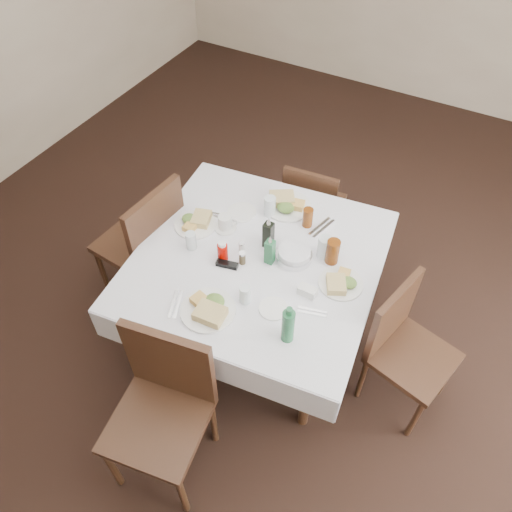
# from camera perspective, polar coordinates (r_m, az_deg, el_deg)

# --- Properties ---
(ground_plane) EXTENTS (7.00, 7.00, 0.00)m
(ground_plane) POSITION_cam_1_polar(r_m,az_deg,el_deg) (3.49, 3.21, -9.04)
(ground_plane) COLOR black
(room_shell) EXTENTS (6.04, 7.04, 2.80)m
(room_shell) POSITION_cam_1_polar(r_m,az_deg,el_deg) (2.26, 5.08, 15.32)
(room_shell) COLOR tan
(room_shell) RESTS_ON ground
(dining_table) EXTENTS (1.54, 1.54, 0.76)m
(dining_table) POSITION_cam_1_polar(r_m,az_deg,el_deg) (2.96, 0.13, -1.13)
(dining_table) COLOR #311E0F
(dining_table) RESTS_ON ground
(chair_north) EXTENTS (0.42, 0.42, 0.82)m
(chair_north) POSITION_cam_1_polar(r_m,az_deg,el_deg) (3.68, 6.39, 5.89)
(chair_north) COLOR #311E0F
(chair_north) RESTS_ON ground
(chair_south) EXTENTS (0.54, 0.54, 0.99)m
(chair_south) POSITION_cam_1_polar(r_m,az_deg,el_deg) (2.66, -10.47, -15.87)
(chair_south) COLOR #311E0F
(chair_south) RESTS_ON ground
(chair_east) EXTENTS (0.51, 0.51, 0.89)m
(chair_east) POSITION_cam_1_polar(r_m,az_deg,el_deg) (2.97, 16.45, -9.37)
(chair_east) COLOR #311E0F
(chair_east) RESTS_ON ground
(chair_west) EXTENTS (0.52, 0.52, 1.01)m
(chair_west) POSITION_cam_1_polar(r_m,az_deg,el_deg) (3.34, -12.31, 1.88)
(chair_west) COLOR #311E0F
(chair_west) RESTS_ON ground
(meal_north) EXTENTS (0.30, 0.30, 0.07)m
(meal_north) POSITION_cam_1_polar(r_m,az_deg,el_deg) (3.20, 3.48, 5.96)
(meal_north) COLOR white
(meal_north) RESTS_ON dining_table
(meal_south) EXTENTS (0.30, 0.30, 0.07)m
(meal_south) POSITION_cam_1_polar(r_m,az_deg,el_deg) (2.65, -5.39, -6.01)
(meal_south) COLOR white
(meal_south) RESTS_ON dining_table
(meal_east) EXTENTS (0.25, 0.25, 0.05)m
(meal_east) POSITION_cam_1_polar(r_m,az_deg,el_deg) (2.79, 9.69, -3.02)
(meal_east) COLOR white
(meal_east) RESTS_ON dining_table
(meal_west) EXTENTS (0.26, 0.26, 0.06)m
(meal_west) POSITION_cam_1_polar(r_m,az_deg,el_deg) (3.10, -6.91, 3.88)
(meal_west) COLOR white
(meal_west) RESTS_ON dining_table
(side_plate_a) EXTENTS (0.18, 0.18, 0.01)m
(side_plate_a) POSITION_cam_1_polar(r_m,az_deg,el_deg) (3.16, -1.64, 5.01)
(side_plate_a) COLOR white
(side_plate_a) RESTS_ON dining_table
(side_plate_b) EXTENTS (0.16, 0.16, 0.01)m
(side_plate_b) POSITION_cam_1_polar(r_m,az_deg,el_deg) (2.67, 1.98, -6.01)
(side_plate_b) COLOR white
(side_plate_b) RESTS_ON dining_table
(water_n) EXTENTS (0.07, 0.07, 0.14)m
(water_n) POSITION_cam_1_polar(r_m,az_deg,el_deg) (3.11, 1.59, 5.70)
(water_n) COLOR silver
(water_n) RESTS_ON dining_table
(water_s) EXTENTS (0.06, 0.06, 0.11)m
(water_s) POSITION_cam_1_polar(r_m,az_deg,el_deg) (2.66, -1.26, -4.40)
(water_s) COLOR silver
(water_s) RESTS_ON dining_table
(water_e) EXTENTS (0.08, 0.08, 0.14)m
(water_e) POSITION_cam_1_polar(r_m,az_deg,el_deg) (2.89, 7.80, 1.02)
(water_e) COLOR silver
(water_e) RESTS_ON dining_table
(water_w) EXTENTS (0.06, 0.06, 0.11)m
(water_w) POSITION_cam_1_polar(r_m,az_deg,el_deg) (2.94, -7.44, 1.75)
(water_w) COLOR silver
(water_w) RESTS_ON dining_table
(iced_tea_a) EXTENTS (0.06, 0.06, 0.13)m
(iced_tea_a) POSITION_cam_1_polar(r_m,az_deg,el_deg) (3.06, 5.94, 4.40)
(iced_tea_a) COLOR #69320E
(iced_tea_a) RESTS_ON dining_table
(iced_tea_b) EXTENTS (0.08, 0.08, 0.16)m
(iced_tea_b) POSITION_cam_1_polar(r_m,az_deg,el_deg) (2.86, 8.75, 0.50)
(iced_tea_b) COLOR #69320E
(iced_tea_b) RESTS_ON dining_table
(bread_basket) EXTENTS (0.21, 0.21, 0.07)m
(bread_basket) POSITION_cam_1_polar(r_m,az_deg,el_deg) (2.88, 4.39, 0.17)
(bread_basket) COLOR silver
(bread_basket) RESTS_ON dining_table
(oil_cruet_dark) EXTENTS (0.05, 0.05, 0.23)m
(oil_cruet_dark) POSITION_cam_1_polar(r_m,az_deg,el_deg) (2.90, 1.42, 2.53)
(oil_cruet_dark) COLOR black
(oil_cruet_dark) RESTS_ON dining_table
(oil_cruet_green) EXTENTS (0.05, 0.05, 0.21)m
(oil_cruet_green) POSITION_cam_1_polar(r_m,az_deg,el_deg) (2.82, 1.60, 0.59)
(oil_cruet_green) COLOR #216439
(oil_cruet_green) RESTS_ON dining_table
(ketchup_bottle) EXTENTS (0.06, 0.06, 0.13)m
(ketchup_bottle) POSITION_cam_1_polar(r_m,az_deg,el_deg) (2.86, -3.84, 0.53)
(ketchup_bottle) COLOR #AC0901
(ketchup_bottle) RESTS_ON dining_table
(salt_shaker) EXTENTS (0.04, 0.04, 0.08)m
(salt_shaker) POSITION_cam_1_polar(r_m,az_deg,el_deg) (2.90, -1.63, 1.03)
(salt_shaker) COLOR white
(salt_shaker) RESTS_ON dining_table
(pepper_shaker) EXTENTS (0.04, 0.04, 0.09)m
(pepper_shaker) POSITION_cam_1_polar(r_m,az_deg,el_deg) (2.84, -1.58, -0.21)
(pepper_shaker) COLOR #443822
(pepper_shaker) RESTS_ON dining_table
(coffee_mug) EXTENTS (0.14, 0.14, 0.10)m
(coffee_mug) POSITION_cam_1_polar(r_m,az_deg,el_deg) (3.04, -3.50, 3.80)
(coffee_mug) COLOR white
(coffee_mug) RESTS_ON dining_table
(sunglasses) EXTENTS (0.13, 0.07, 0.03)m
(sunglasses) POSITION_cam_1_polar(r_m,az_deg,el_deg) (2.85, -3.33, -0.97)
(sunglasses) COLOR black
(sunglasses) RESTS_ON dining_table
(green_bottle) EXTENTS (0.07, 0.07, 0.25)m
(green_bottle) POSITION_cam_1_polar(r_m,az_deg,el_deg) (2.48, 3.69, -7.93)
(green_bottle) COLOR #216439
(green_bottle) RESTS_ON dining_table
(sugar_caddy) EXTENTS (0.10, 0.06, 0.05)m
(sugar_caddy) POSITION_cam_1_polar(r_m,az_deg,el_deg) (2.72, 5.90, -3.97)
(sugar_caddy) COLOR white
(sugar_caddy) RESTS_ON dining_table
(cutlery_n) EXTENTS (0.10, 0.21, 0.01)m
(cutlery_n) POSITION_cam_1_polar(r_m,az_deg,el_deg) (3.09, 7.49, 3.25)
(cutlery_n) COLOR silver
(cutlery_n) RESTS_ON dining_table
(cutlery_s) EXTENTS (0.11, 0.19, 0.01)m
(cutlery_s) POSITION_cam_1_polar(r_m,az_deg,el_deg) (2.72, -9.17, -5.45)
(cutlery_s) COLOR silver
(cutlery_s) RESTS_ON dining_table
(cutlery_e) EXTENTS (0.16, 0.08, 0.01)m
(cutlery_e) POSITION_cam_1_polar(r_m,az_deg,el_deg) (2.67, 6.43, -6.34)
(cutlery_e) COLOR silver
(cutlery_e) RESTS_ON dining_table
(cutlery_w) EXTENTS (0.16, 0.08, 0.01)m
(cutlery_w) POSITION_cam_1_polar(r_m,az_deg,el_deg) (3.17, -5.58, 4.85)
(cutlery_w) COLOR silver
(cutlery_w) RESTS_ON dining_table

